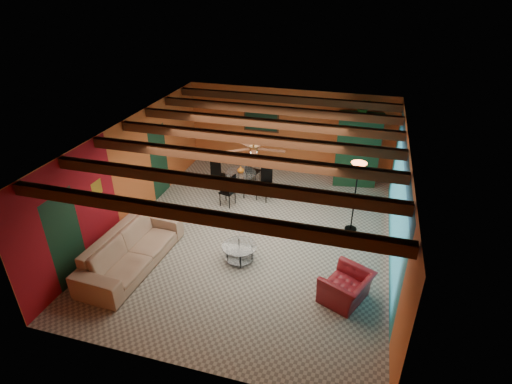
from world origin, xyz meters
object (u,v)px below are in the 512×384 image
(coffee_table, at_px, (240,253))
(dining_table, at_px, (241,179))
(armchair, at_px, (346,287))
(sofa, at_px, (131,250))
(floor_lamp, at_px, (355,197))
(vase, at_px, (241,161))
(potted_plant, at_px, (364,107))
(armoire, at_px, (358,151))

(coffee_table, xyz_separation_m, dining_table, (-0.94, 3.05, 0.27))
(armchair, bearing_deg, sofa, -63.56)
(sofa, xyz_separation_m, dining_table, (1.31, 3.86, 0.07))
(coffee_table, bearing_deg, dining_table, 107.17)
(coffee_table, bearing_deg, floor_lamp, 40.37)
(coffee_table, height_order, vase, vase)
(sofa, xyz_separation_m, potted_plant, (4.49, 5.52, 2.00))
(sofa, distance_m, vase, 4.12)
(coffee_table, xyz_separation_m, armoire, (2.24, 4.71, 0.87))
(armchair, relative_size, dining_table, 0.53)
(sofa, distance_m, potted_plant, 7.39)
(floor_lamp, distance_m, potted_plant, 3.09)
(armchair, bearing_deg, vase, -113.26)
(sofa, xyz_separation_m, coffee_table, (2.25, 0.80, -0.20))
(sofa, xyz_separation_m, armchair, (4.68, 0.18, -0.10))
(armchair, distance_m, potted_plant, 5.74)
(armoire, bearing_deg, armchair, -96.62)
(armchair, height_order, floor_lamp, floor_lamp)
(potted_plant, height_order, vase, potted_plant)
(sofa, bearing_deg, dining_table, -15.53)
(armoire, bearing_deg, potted_plant, 0.00)
(sofa, height_order, dining_table, dining_table)
(sofa, relative_size, vase, 13.28)
(dining_table, xyz_separation_m, potted_plant, (3.18, 1.66, 1.94))
(dining_table, distance_m, potted_plant, 4.08)
(armchair, xyz_separation_m, potted_plant, (-0.19, 5.33, 2.10))
(armoire, height_order, potted_plant, potted_plant)
(sofa, bearing_deg, armoire, -35.93)
(armoire, bearing_deg, dining_table, -161.05)
(dining_table, relative_size, potted_plant, 3.45)
(coffee_table, bearing_deg, potted_plant, 64.57)
(sofa, bearing_deg, armchair, -84.52)
(coffee_table, bearing_deg, sofa, -160.33)
(dining_table, height_order, floor_lamp, floor_lamp)
(sofa, relative_size, floor_lamp, 1.48)
(floor_lamp, bearing_deg, potted_plant, 92.16)
(sofa, bearing_deg, vase, -15.53)
(sofa, height_order, floor_lamp, floor_lamp)
(armchair, bearing_deg, potted_plant, -153.81)
(sofa, relative_size, dining_table, 1.53)
(armoire, xyz_separation_m, floor_lamp, (0.10, -2.72, -0.13))
(armchair, distance_m, floor_lamp, 2.69)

